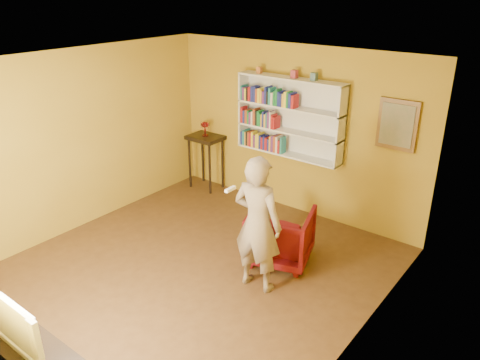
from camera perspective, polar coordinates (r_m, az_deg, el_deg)
name	(u,v)px	position (r m, az deg, el deg)	size (l,w,h in m)	color
room_shell	(185,204)	(5.81, -6.68, -2.90)	(5.30, 5.80, 2.88)	#432B15
bookshelf	(291,117)	(7.40, 6.27, 7.65)	(1.80, 0.29, 1.23)	silver
books_row_lower	(263,141)	(7.68, 2.83, 4.75)	(0.82, 0.19, 0.27)	navy
books_row_middle	(260,118)	(7.61, 2.44, 7.56)	(0.67, 0.19, 0.27)	maroon
books_row_upper	(269,96)	(7.43, 3.59, 10.13)	(1.00, 0.19, 0.27)	#21777A
ornament_left	(259,70)	(7.52, 2.37, 13.24)	(0.07, 0.07, 0.10)	#BC6B35
ornament_centre	(294,74)	(7.17, 6.65, 12.71)	(0.09, 0.09, 0.12)	#9E3446
ornament_right	(314,77)	(7.01, 9.01, 12.33)	(0.08, 0.08, 0.12)	#476776
framed_painting	(397,125)	(6.73, 18.63, 6.38)	(0.55, 0.05, 0.70)	brown
console_table	(206,145)	(8.47, -4.22, 4.27)	(0.61, 0.46, 1.00)	black
ruby_lustre	(205,126)	(8.36, -4.29, 6.60)	(0.16, 0.16, 0.26)	maroon
armchair	(280,235)	(6.39, 4.95, -6.73)	(0.81, 0.83, 0.76)	#48050D
person	(258,224)	(5.61, 2.15, -5.42)	(0.63, 0.42, 1.74)	#766757
game_remote	(230,189)	(5.15, -1.19, -1.14)	(0.04, 0.15, 0.04)	white
television	(21,320)	(4.74, -25.10, -15.19)	(0.95, 0.12, 0.55)	black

